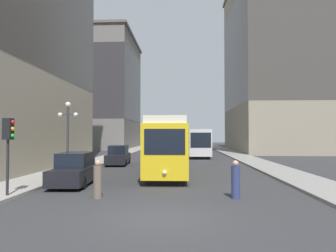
{
  "coord_description": "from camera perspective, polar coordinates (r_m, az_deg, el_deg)",
  "views": [
    {
      "loc": [
        0.76,
        -10.33,
        2.83
      ],
      "look_at": [
        -0.09,
        7.15,
        3.33
      ],
      "focal_mm": 32.46,
      "sensor_mm": 36.0,
      "label": 1
    }
  ],
  "objects": [
    {
      "name": "ground_plane",
      "position": [
        10.74,
        -1.43,
        -16.89
      ],
      "size": [
        200.0,
        200.0,
        0.0
      ],
      "primitive_type": "plane",
      "color": "#303033"
    },
    {
      "name": "building_right_corner",
      "position": [
        55.9,
        18.78,
        11.61
      ],
      "size": [
        13.27,
        23.49,
        30.16
      ],
      "color": "gray",
      "rests_on": "ground"
    },
    {
      "name": "building_left_midblock",
      "position": [
        66.22,
        -12.59,
        6.36
      ],
      "size": [
        14.81,
        21.07,
        23.29
      ],
      "color": "slate",
      "rests_on": "ground"
    },
    {
      "name": "traffic_light_near_left",
      "position": [
        15.22,
        -27.78,
        -1.68
      ],
      "size": [
        0.47,
        0.36,
        3.41
      ],
      "color": "#232328",
      "rests_on": "sidewalk_left"
    },
    {
      "name": "sidewalk_right",
      "position": [
        50.94,
        11.06,
        -4.7
      ],
      "size": [
        2.96,
        120.0,
        0.15
      ],
      "primitive_type": "cube",
      "color": "gray",
      "rests_on": "ground"
    },
    {
      "name": "streetcar",
      "position": [
        23.53,
        0.2,
        -3.4
      ],
      "size": [
        2.79,
        14.68,
        3.89
      ],
      "rotation": [
        0.0,
        0.0,
        0.01
      ],
      "color": "black",
      "rests_on": "ground"
    },
    {
      "name": "parked_car_left_near",
      "position": [
        18.04,
        -17.02,
        -7.87
      ],
      "size": [
        2.07,
        4.64,
        1.82
      ],
      "rotation": [
        0.0,
        0.0,
        0.05
      ],
      "color": "black",
      "rests_on": "ground"
    },
    {
      "name": "pedestrian_crossing_near",
      "position": [
        14.05,
        -13.06,
        -9.93
      ],
      "size": [
        0.38,
        0.38,
        1.69
      ],
      "rotation": [
        0.0,
        0.0,
        0.17
      ],
      "color": "#6B5B4C",
      "rests_on": "ground"
    },
    {
      "name": "sidewalk_left",
      "position": [
        51.17,
        -7.2,
        -4.7
      ],
      "size": [
        2.96,
        120.0,
        0.15
      ],
      "primitive_type": "cube",
      "color": "gray",
      "rests_on": "ground"
    },
    {
      "name": "transit_bus",
      "position": [
        39.76,
        5.59,
        -2.89
      ],
      "size": [
        2.75,
        11.06,
        3.45
      ],
      "rotation": [
        0.0,
        0.0,
        0.01
      ],
      "color": "black",
      "rests_on": "ground"
    },
    {
      "name": "parked_car_left_mid",
      "position": [
        29.06,
        -9.3,
        -5.52
      ],
      "size": [
        2.1,
        4.74,
        1.82
      ],
      "rotation": [
        0.0,
        0.0,
        0.06
      ],
      "color": "black",
      "rests_on": "ground"
    },
    {
      "name": "lamp_post_left_near",
      "position": [
        22.12,
        -18.3,
        0.04
      ],
      "size": [
        1.41,
        0.36,
        4.95
      ],
      "color": "#333338",
      "rests_on": "sidewalk_left"
    },
    {
      "name": "pedestrian_crossing_far",
      "position": [
        13.96,
        12.58,
        -10.0
      ],
      "size": [
        0.38,
        0.38,
        1.69
      ],
      "rotation": [
        0.0,
        0.0,
        5.31
      ],
      "color": "navy",
      "rests_on": "ground"
    }
  ]
}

